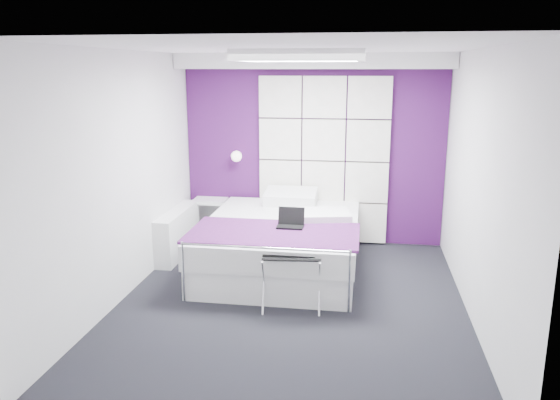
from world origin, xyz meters
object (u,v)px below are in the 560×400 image
object	(u,v)px
wall_lamp	(237,156)
luggage_rack	(292,280)
nightstand	(210,201)
laptop	(291,222)
bed	(282,242)
radiator	(178,233)

from	to	relation	value
wall_lamp	luggage_rack	distance (m)	2.57
nightstand	laptop	xyz separation A→B (m)	(1.35, -1.36, 0.13)
laptop	luggage_rack	bearing A→B (deg)	-80.64
wall_lamp	bed	xyz separation A→B (m)	(0.79, -1.05, -0.88)
wall_lamp	radiator	distance (m)	1.35
wall_lamp	radiator	bearing A→B (deg)	-130.10
wall_lamp	bed	size ratio (longest dim) A/B	0.07
nightstand	laptop	size ratio (longest dim) A/B	1.54
radiator	luggage_rack	size ratio (longest dim) A/B	2.04
wall_lamp	luggage_rack	world-z (taller)	wall_lamp
nightstand	radiator	bearing A→B (deg)	-108.43
bed	laptop	xyz separation A→B (m)	(0.16, -0.35, 0.36)
bed	laptop	bearing A→B (deg)	-65.36
radiator	luggage_rack	bearing A→B (deg)	-39.25
bed	luggage_rack	bearing A→B (deg)	-76.11
wall_lamp	bed	world-z (taller)	wall_lamp
wall_lamp	nightstand	distance (m)	0.77
wall_lamp	radiator	size ratio (longest dim) A/B	0.12
radiator	nightstand	bearing A→B (deg)	71.57
radiator	laptop	xyz separation A→B (m)	(1.59, -0.64, 0.40)
bed	nightstand	distance (m)	1.58
bed	wall_lamp	bearing A→B (deg)	126.92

